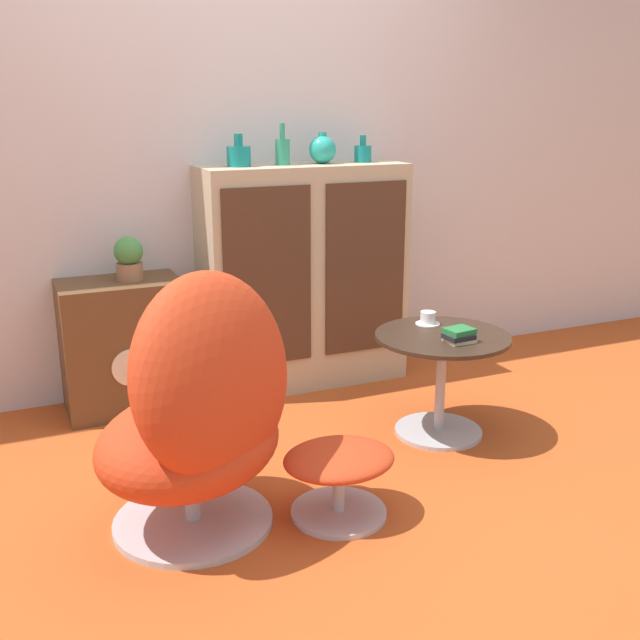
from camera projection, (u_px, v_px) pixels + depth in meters
ground_plane at (341, 486)px, 2.97m from camera, size 12.00×12.00×0.00m
wall_back at (228, 135)px, 3.80m from camera, size 6.40×0.06×2.60m
sideboard at (304, 276)px, 3.93m from camera, size 1.07×0.38×1.16m
tv_console at (123, 346)px, 3.64m from camera, size 0.57×0.37×0.65m
egg_chair at (202, 412)px, 2.54m from camera, size 0.93×0.92×0.97m
ottoman at (339, 468)px, 2.71m from camera, size 0.41×0.35×0.27m
coffee_table at (441, 370)px, 3.35m from camera, size 0.60×0.60×0.47m
vase_leftmost at (239, 155)px, 3.63m from camera, size 0.12×0.12×0.16m
vase_inner_left at (283, 151)px, 3.71m from camera, size 0.07×0.07×0.20m
vase_inner_right at (323, 149)px, 3.80m from camera, size 0.14×0.14×0.16m
vase_rightmost at (363, 153)px, 3.89m from camera, size 0.09×0.09×0.14m
potted_plant at (129, 258)px, 3.54m from camera, size 0.14×0.14×0.21m
teacup at (428, 319)px, 3.45m from camera, size 0.11×0.11×0.06m
book_stack at (459, 335)px, 3.20m from camera, size 0.13×0.11×0.06m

